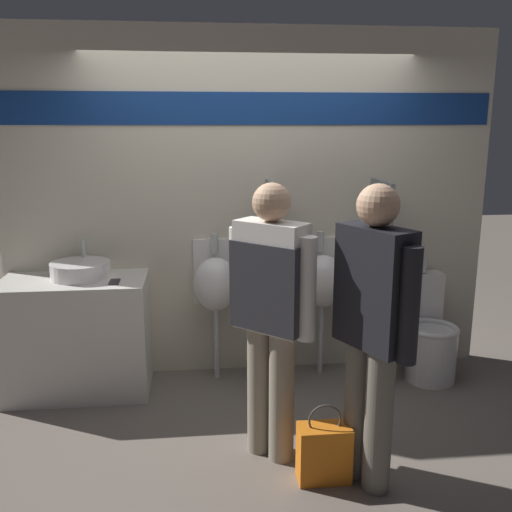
{
  "coord_description": "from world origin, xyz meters",
  "views": [
    {
      "loc": [
        -0.43,
        -3.83,
        2.0
      ],
      "look_at": [
        0.0,
        0.17,
        1.05
      ],
      "focal_mm": 40.0,
      "sensor_mm": 36.0,
      "label": 1
    }
  ],
  "objects_px": {
    "urinal_near_counter": "(216,284)",
    "urinal_far": "(322,281)",
    "cell_phone": "(115,282)",
    "person_in_vest": "(271,303)",
    "person_with_lanyard": "(372,326)",
    "shopping_bag": "(324,452)",
    "toilet": "(428,338)",
    "sink_basin": "(80,270)"
  },
  "relations": [
    {
      "from": "cell_phone",
      "to": "urinal_far",
      "type": "height_order",
      "value": "urinal_far"
    },
    {
      "from": "person_in_vest",
      "to": "urinal_far",
      "type": "bearing_deg",
      "value": -74.3
    },
    {
      "from": "urinal_far",
      "to": "toilet",
      "type": "bearing_deg",
      "value": -10.96
    },
    {
      "from": "cell_phone",
      "to": "toilet",
      "type": "relative_size",
      "value": 0.15
    },
    {
      "from": "person_with_lanyard",
      "to": "shopping_bag",
      "type": "relative_size",
      "value": 3.64
    },
    {
      "from": "urinal_near_counter",
      "to": "urinal_far",
      "type": "bearing_deg",
      "value": 0.0
    },
    {
      "from": "sink_basin",
      "to": "urinal_far",
      "type": "bearing_deg",
      "value": 2.42
    },
    {
      "from": "cell_phone",
      "to": "person_in_vest",
      "type": "relative_size",
      "value": 0.08
    },
    {
      "from": "sink_basin",
      "to": "shopping_bag",
      "type": "distance_m",
      "value": 2.19
    },
    {
      "from": "cell_phone",
      "to": "person_in_vest",
      "type": "bearing_deg",
      "value": -41.01
    },
    {
      "from": "toilet",
      "to": "cell_phone",
      "type": "bearing_deg",
      "value": -177.99
    },
    {
      "from": "cell_phone",
      "to": "person_in_vest",
      "type": "height_order",
      "value": "person_in_vest"
    },
    {
      "from": "cell_phone",
      "to": "shopping_bag",
      "type": "relative_size",
      "value": 0.3
    },
    {
      "from": "urinal_far",
      "to": "toilet",
      "type": "height_order",
      "value": "urinal_far"
    },
    {
      "from": "urinal_near_counter",
      "to": "person_with_lanyard",
      "type": "bearing_deg",
      "value": -61.78
    },
    {
      "from": "cell_phone",
      "to": "shopping_bag",
      "type": "height_order",
      "value": "cell_phone"
    },
    {
      "from": "toilet",
      "to": "person_in_vest",
      "type": "height_order",
      "value": "person_in_vest"
    },
    {
      "from": "urinal_far",
      "to": "toilet",
      "type": "xyz_separation_m",
      "value": [
        0.84,
        -0.16,
        -0.45
      ]
    },
    {
      "from": "sink_basin",
      "to": "toilet",
      "type": "relative_size",
      "value": 0.45
    },
    {
      "from": "person_with_lanyard",
      "to": "shopping_bag",
      "type": "height_order",
      "value": "person_with_lanyard"
    },
    {
      "from": "toilet",
      "to": "person_in_vest",
      "type": "distance_m",
      "value": 1.82
    },
    {
      "from": "urinal_far",
      "to": "shopping_bag",
      "type": "distance_m",
      "value": 1.57
    },
    {
      "from": "person_with_lanyard",
      "to": "person_in_vest",
      "type": "bearing_deg",
      "value": 29.47
    },
    {
      "from": "urinal_far",
      "to": "person_in_vest",
      "type": "bearing_deg",
      "value": -116.33
    },
    {
      "from": "sink_basin",
      "to": "urinal_near_counter",
      "type": "relative_size",
      "value": 0.37
    },
    {
      "from": "cell_phone",
      "to": "person_in_vest",
      "type": "distance_m",
      "value": 1.34
    },
    {
      "from": "urinal_far",
      "to": "shopping_bag",
      "type": "xyz_separation_m",
      "value": [
        -0.29,
        -1.42,
        -0.6
      ]
    },
    {
      "from": "urinal_near_counter",
      "to": "person_in_vest",
      "type": "bearing_deg",
      "value": -75.98
    },
    {
      "from": "urinal_near_counter",
      "to": "shopping_bag",
      "type": "distance_m",
      "value": 1.64
    },
    {
      "from": "urinal_far",
      "to": "person_with_lanyard",
      "type": "xyz_separation_m",
      "value": [
        -0.06,
        -1.46,
        0.16
      ]
    },
    {
      "from": "urinal_near_counter",
      "to": "person_in_vest",
      "type": "xyz_separation_m",
      "value": [
        0.28,
        -1.13,
        0.2
      ]
    },
    {
      "from": "cell_phone",
      "to": "urinal_near_counter",
      "type": "bearing_deg",
      "value": 18.69
    },
    {
      "from": "urinal_far",
      "to": "person_with_lanyard",
      "type": "relative_size",
      "value": 0.68
    },
    {
      "from": "shopping_bag",
      "to": "person_in_vest",
      "type": "bearing_deg",
      "value": 132.59
    },
    {
      "from": "sink_basin",
      "to": "person_with_lanyard",
      "type": "xyz_separation_m",
      "value": [
        1.78,
        -1.38,
        -0.0
      ]
    },
    {
      "from": "urinal_near_counter",
      "to": "person_in_vest",
      "type": "height_order",
      "value": "person_in_vest"
    },
    {
      "from": "sink_basin",
      "to": "cell_phone",
      "type": "xyz_separation_m",
      "value": [
        0.27,
        -0.17,
        -0.05
      ]
    },
    {
      "from": "urinal_far",
      "to": "shopping_bag",
      "type": "bearing_deg",
      "value": -101.46
    },
    {
      "from": "urinal_near_counter",
      "to": "shopping_bag",
      "type": "height_order",
      "value": "urinal_near_counter"
    },
    {
      "from": "toilet",
      "to": "person_with_lanyard",
      "type": "xyz_separation_m",
      "value": [
        -0.9,
        -1.3,
        0.62
      ]
    },
    {
      "from": "cell_phone",
      "to": "toilet",
      "type": "height_order",
      "value": "toilet"
    },
    {
      "from": "toilet",
      "to": "person_with_lanyard",
      "type": "distance_m",
      "value": 1.69
    }
  ]
}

